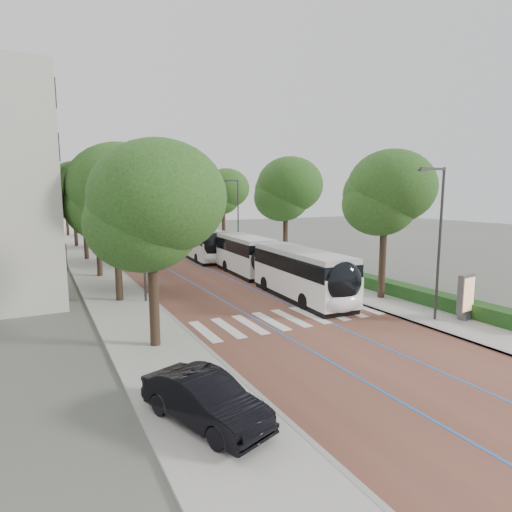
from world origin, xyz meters
The scene contains 21 objects.
ground centered at (0.00, 0.00, 0.00)m, with size 160.00×160.00×0.00m, color #51544C.
road centered at (0.00, 40.00, 0.01)m, with size 11.00×140.00×0.02m, color brown.
sidewalk_left centered at (-7.50, 40.00, 0.06)m, with size 4.00×140.00×0.12m, color #9B9992.
sidewalk_right centered at (7.50, 40.00, 0.06)m, with size 4.00×140.00×0.12m, color #9B9992.
kerb_left centered at (-5.60, 40.00, 0.06)m, with size 0.20×140.00×0.14m, color gray.
kerb_right centered at (5.60, 40.00, 0.06)m, with size 0.20×140.00×0.14m, color gray.
zebra_crossing centered at (0.20, 1.00, 0.03)m, with size 10.55×3.60×0.01m.
lane_line_left centered at (-1.60, 40.00, 0.02)m, with size 0.12×126.00×0.01m, color #2361B3.
lane_line_right centered at (1.60, 40.00, 0.02)m, with size 0.12×126.00×0.01m, color #2361B3.
hedge centered at (9.10, 0.00, 0.52)m, with size 1.20×14.00×0.80m, color #1B4016.
streetlight_near centered at (6.62, -3.00, 4.82)m, with size 1.82×0.20×8.00m.
streetlight_far centered at (6.62, 22.00, 4.82)m, with size 1.82×0.20×8.00m.
lamp_post_left centered at (-6.10, 8.00, 4.12)m, with size 0.14×0.14×8.00m, color #303033.
trees_left centered at (-7.50, 23.76, 6.78)m, with size 6.32×60.77×10.10m.
trees_right centered at (7.70, 22.94, 6.45)m, with size 5.91×47.70×9.34m.
lead_bus centered at (3.32, 8.18, 1.63)m, with size 3.56×18.51×3.20m.
bus_queued_0 centered at (3.14, 23.84, 1.62)m, with size 3.29×12.53×3.20m.
bus_queued_1 centered at (2.80, 38.14, 1.62)m, with size 2.74×12.44×3.20m.
bus_queued_2 centered at (2.80, 50.98, 1.62)m, with size 2.83×12.46×3.20m.
ad_panel centered at (8.13, -3.77, 1.40)m, with size 1.21×0.52×2.44m.
parked_car centered at (-7.83, -7.18, 0.85)m, with size 1.54×4.43×1.46m, color black.
Camera 1 is at (-11.88, -18.31, 6.85)m, focal length 30.00 mm.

